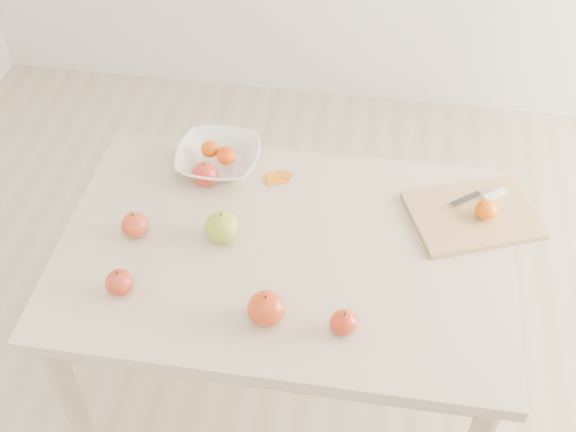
# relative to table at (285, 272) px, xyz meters

# --- Properties ---
(ground) EXTENTS (3.50, 3.50, 0.00)m
(ground) POSITION_rel_table_xyz_m (0.00, 0.00, -0.65)
(ground) COLOR #C6B293
(ground) RESTS_ON ground
(table) EXTENTS (1.20, 0.80, 0.75)m
(table) POSITION_rel_table_xyz_m (0.00, 0.00, 0.00)
(table) COLOR beige
(table) RESTS_ON ground
(cutting_board) EXTENTS (0.40, 0.35, 0.02)m
(cutting_board) POSITION_rel_table_xyz_m (0.49, 0.19, 0.11)
(cutting_board) COLOR #AC7E56
(cutting_board) RESTS_ON table
(board_tangerine) EXTENTS (0.06, 0.06, 0.05)m
(board_tangerine) POSITION_rel_table_xyz_m (0.52, 0.18, 0.14)
(board_tangerine) COLOR orange
(board_tangerine) RESTS_ON cutting_board
(fruit_bowl) EXTENTS (0.24, 0.24, 0.06)m
(fruit_bowl) POSITION_rel_table_xyz_m (-0.25, 0.29, 0.13)
(fruit_bowl) COLOR white
(fruit_bowl) RESTS_ON table
(bowl_tangerine_near) EXTENTS (0.05, 0.05, 0.05)m
(bowl_tangerine_near) POSITION_rel_table_xyz_m (-0.27, 0.30, 0.15)
(bowl_tangerine_near) COLOR #CD4E07
(bowl_tangerine_near) RESTS_ON fruit_bowl
(bowl_tangerine_far) EXTENTS (0.06, 0.06, 0.05)m
(bowl_tangerine_far) POSITION_rel_table_xyz_m (-0.22, 0.28, 0.16)
(bowl_tangerine_far) COLOR #D14307
(bowl_tangerine_far) RESTS_ON fruit_bowl
(orange_peel_a) EXTENTS (0.07, 0.07, 0.01)m
(orange_peel_a) POSITION_rel_table_xyz_m (-0.07, 0.26, 0.10)
(orange_peel_a) COLOR orange
(orange_peel_a) RESTS_ON table
(orange_peel_b) EXTENTS (0.05, 0.04, 0.01)m
(orange_peel_b) POSITION_rel_table_xyz_m (-0.05, 0.28, 0.10)
(orange_peel_b) COLOR #D45C0F
(orange_peel_b) RESTS_ON table
(paring_knife) EXTENTS (0.16, 0.09, 0.01)m
(paring_knife) POSITION_rel_table_xyz_m (0.54, 0.26, 0.12)
(paring_knife) COLOR white
(paring_knife) RESTS_ON cutting_board
(apple_green) EXTENTS (0.09, 0.09, 0.08)m
(apple_green) POSITION_rel_table_xyz_m (-0.17, 0.01, 0.14)
(apple_green) COLOR olive
(apple_green) RESTS_ON table
(apple_red_c) EXTENTS (0.09, 0.09, 0.08)m
(apple_red_c) POSITION_rel_table_xyz_m (-0.01, -0.24, 0.14)
(apple_red_c) COLOR maroon
(apple_red_c) RESTS_ON table
(apple_red_e) EXTENTS (0.07, 0.07, 0.06)m
(apple_red_e) POSITION_rel_table_xyz_m (0.18, -0.24, 0.13)
(apple_red_e) COLOR maroon
(apple_red_e) RESTS_ON table
(apple_red_d) EXTENTS (0.07, 0.07, 0.06)m
(apple_red_d) POSITION_rel_table_xyz_m (-0.38, -0.21, 0.13)
(apple_red_d) COLOR maroon
(apple_red_d) RESTS_ON table
(apple_red_a) EXTENTS (0.07, 0.07, 0.07)m
(apple_red_a) POSITION_rel_table_xyz_m (-0.27, 0.22, 0.13)
(apple_red_a) COLOR #8F010E
(apple_red_a) RESTS_ON table
(apple_red_b) EXTENTS (0.07, 0.07, 0.07)m
(apple_red_b) POSITION_rel_table_xyz_m (-0.40, -0.01, 0.13)
(apple_red_b) COLOR maroon
(apple_red_b) RESTS_ON table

